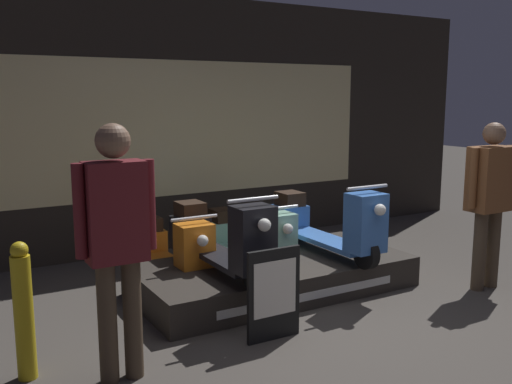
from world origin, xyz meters
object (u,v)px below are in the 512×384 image
object	(u,v)px
scooter_display_left	(219,238)
price_sign_board	(274,294)
scooter_backrow_0	(170,251)
scooter_display_right	(325,224)
person_left_browsing	(117,234)
street_bollard	(24,311)
scooter_backrow_1	(248,239)
person_right_browsing	(490,191)

from	to	relation	value
scooter_display_left	price_sign_board	size ratio (longest dim) A/B	2.28
scooter_backrow_0	price_sign_board	bearing A→B (deg)	-85.77
scooter_display_right	person_left_browsing	distance (m)	2.76
scooter_display_left	person_left_browsing	size ratio (longest dim) A/B	0.97
scooter_display_left	street_bollard	world-z (taller)	scooter_display_left
scooter_backrow_1	person_left_browsing	xyz separation A→B (m)	(-2.09, -1.91, 0.73)
person_left_browsing	price_sign_board	xyz separation A→B (m)	(1.27, 0.03, -0.66)
scooter_backrow_0	street_bollard	bearing A→B (deg)	-137.48
person_right_browsing	scooter_backrow_0	bearing A→B (deg)	144.58
scooter_backrow_0	scooter_backrow_1	distance (m)	0.96
scooter_backrow_1	person_right_browsing	distance (m)	2.66
scooter_display_right	scooter_backrow_1	world-z (taller)	scooter_display_right
scooter_backrow_1	street_bollard	world-z (taller)	street_bollard
scooter_display_left	person_right_browsing	world-z (taller)	person_right_browsing
person_left_browsing	person_right_browsing	xyz separation A→B (m)	(3.81, 0.00, -0.03)
scooter_display_right	price_sign_board	distance (m)	1.62
scooter_backrow_0	scooter_display_left	bearing A→B (deg)	-80.43
scooter_display_right	person_right_browsing	xyz separation A→B (m)	(1.28, -1.03, 0.40)
person_right_browsing	price_sign_board	size ratio (longest dim) A/B	2.24
scooter_display_right	street_bollard	world-z (taller)	scooter_display_right
scooter_backrow_1	street_bollard	distance (m)	3.09
scooter_display_left	scooter_backrow_0	xyz separation A→B (m)	(-0.15, 0.88, -0.31)
scooter_backrow_1	street_bollard	bearing A→B (deg)	-149.66
street_bollard	scooter_display_left	bearing A→B (deg)	20.10
price_sign_board	person_left_browsing	bearing A→B (deg)	-178.61
scooter_backrow_1	person_right_browsing	bearing A→B (deg)	-47.97
person_right_browsing	person_left_browsing	bearing A→B (deg)	-180.00
person_left_browsing	street_bollard	bearing A→B (deg)	148.53
scooter_display_left	price_sign_board	bearing A→B (deg)	-90.57
scooter_backrow_1	price_sign_board	world-z (taller)	scooter_backrow_1
scooter_display_left	scooter_backrow_0	world-z (taller)	scooter_display_left
scooter_display_right	price_sign_board	size ratio (longest dim) A/B	2.28
scooter_backrow_0	scooter_backrow_1	world-z (taller)	same
scooter_backrow_0	street_bollard	size ratio (longest dim) A/B	1.76
person_left_browsing	scooter_backrow_0	bearing A→B (deg)	59.39
price_sign_board	person_right_browsing	bearing A→B (deg)	-0.69
scooter_backrow_0	person_right_browsing	distance (m)	3.37
price_sign_board	scooter_display_left	bearing A→B (deg)	89.43
scooter_backrow_0	person_right_browsing	world-z (taller)	person_right_browsing
scooter_display_left	scooter_display_right	distance (m)	1.25
person_right_browsing	street_bollard	bearing A→B (deg)	175.44
person_right_browsing	price_sign_board	distance (m)	2.62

